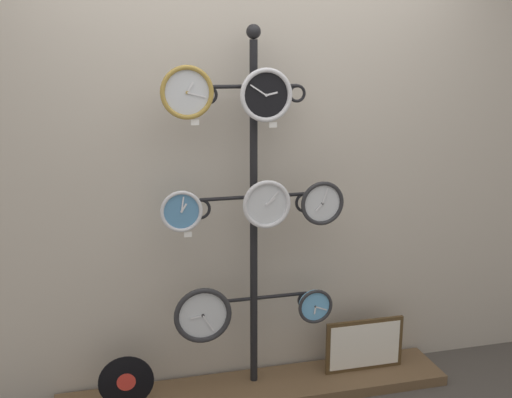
{
  "coord_description": "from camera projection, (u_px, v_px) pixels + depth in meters",
  "views": [
    {
      "loc": [
        -0.75,
        -2.59,
        1.87
      ],
      "look_at": [
        0.0,
        0.36,
        1.14
      ],
      "focal_mm": 42.0,
      "sensor_mm": 36.0,
      "label": 1
    }
  ],
  "objects": [
    {
      "name": "clock_middle_center",
      "position": [
        267.0,
        204.0,
        3.1
      ],
      "size": [
        0.26,
        0.04,
        0.26
      ],
      "color": "silver"
    },
    {
      "name": "low_shelf",
      "position": [
        256.0,
        390.0,
        3.38
      ],
      "size": [
        2.2,
        0.36,
        0.06
      ],
      "color": "brown",
      "rests_on": "ground_plane"
    },
    {
      "name": "clock_bottom_right",
      "position": [
        315.0,
        306.0,
        3.32
      ],
      "size": [
        0.2,
        0.04,
        0.2
      ],
      "color": "#60A8DB"
    },
    {
      "name": "clock_middle_right",
      "position": [
        322.0,
        203.0,
        3.19
      ],
      "size": [
        0.24,
        0.04,
        0.24
      ],
      "color": "silver"
    },
    {
      "name": "display_stand",
      "position": [
        254.0,
        271.0,
        3.27
      ],
      "size": [
        0.7,
        0.37,
        2.02
      ],
      "color": "black",
      "rests_on": "ground_plane"
    },
    {
      "name": "vinyl_record",
      "position": [
        126.0,
        382.0,
        3.13
      ],
      "size": [
        0.29,
        0.01,
        0.29
      ],
      "color": "black",
      "rests_on": "low_shelf"
    },
    {
      "name": "price_tag_mid",
      "position": [
        273.0,
        125.0,
        3.02
      ],
      "size": [
        0.04,
        0.0,
        0.03
      ],
      "color": "white"
    },
    {
      "name": "shop_wall",
      "position": [
        247.0,
        144.0,
        3.27
      ],
      "size": [
        4.4,
        0.04,
        2.8
      ],
      "color": "#BCB2A3",
      "rests_on": "ground_plane"
    },
    {
      "name": "clock_top_center",
      "position": [
        266.0,
        95.0,
        2.98
      ],
      "size": [
        0.27,
        0.04,
        0.27
      ],
      "color": "black"
    },
    {
      "name": "picture_frame",
      "position": [
        365.0,
        345.0,
        3.51
      ],
      "size": [
        0.48,
        0.02,
        0.31
      ],
      "color": "#4C381E",
      "rests_on": "low_shelf"
    },
    {
      "name": "clock_middle_left",
      "position": [
        181.0,
        211.0,
        3.02
      ],
      "size": [
        0.22,
        0.04,
        0.22
      ],
      "color": "#4C84B2"
    },
    {
      "name": "price_tag_upper",
      "position": [
        195.0,
        122.0,
        2.92
      ],
      "size": [
        0.04,
        0.0,
        0.03
      ],
      "color": "white"
    },
    {
      "name": "price_tag_lower",
      "position": [
        188.0,
        235.0,
        3.05
      ],
      "size": [
        0.04,
        0.0,
        0.03
      ],
      "color": "white"
    },
    {
      "name": "clock_bottom_left",
      "position": [
        203.0,
        315.0,
        3.13
      ],
      "size": [
        0.31,
        0.04,
        0.31
      ],
      "color": "silver"
    },
    {
      "name": "clock_top_left",
      "position": [
        187.0,
        92.0,
        2.88
      ],
      "size": [
        0.26,
        0.04,
        0.26
      ],
      "color": "silver"
    }
  ]
}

